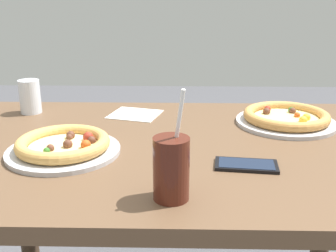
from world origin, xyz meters
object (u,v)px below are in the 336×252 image
at_px(pizza_near, 64,146).
at_px(drink_cup_colored, 173,168).
at_px(cell_phone, 246,165).
at_px(pizza_far, 286,118).
at_px(water_cup_clear, 30,96).

relative_size(pizza_near, drink_cup_colored, 1.27).
height_order(pizza_near, drink_cup_colored, drink_cup_colored).
xyz_separation_m(pizza_near, cell_phone, (0.46, -0.08, -0.02)).
bearing_deg(pizza_far, pizza_near, -157.87).
bearing_deg(drink_cup_colored, cell_phone, 42.78).
bearing_deg(pizza_near, cell_phone, -9.25).
bearing_deg(drink_cup_colored, pizza_near, 140.60).
xyz_separation_m(drink_cup_colored, water_cup_clear, (-0.50, 0.60, -0.01)).
bearing_deg(pizza_far, cell_phone, -117.91).
height_order(drink_cup_colored, water_cup_clear, drink_cup_colored).
bearing_deg(water_cup_clear, pizza_far, -7.09).
distance_m(pizza_near, water_cup_clear, 0.43).
bearing_deg(drink_cup_colored, pizza_far, 54.68).
relative_size(pizza_near, cell_phone, 1.87).
height_order(pizza_far, drink_cup_colored, drink_cup_colored).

